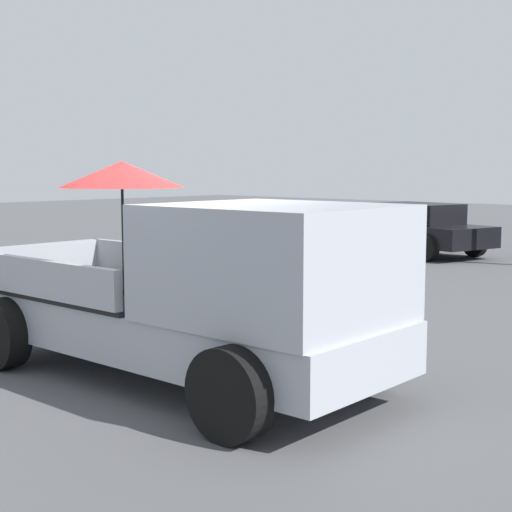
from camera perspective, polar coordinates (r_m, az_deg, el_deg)
The scene contains 3 objects.
ground_plane at distance 8.26m, azimuth -6.18°, elevation -9.11°, with size 80.00×80.00×0.00m, color #4C4C4F.
pickup_truck_main at distance 7.71m, azimuth -4.00°, elevation -2.76°, with size 5.10×2.35×2.31m.
parked_sedan_near at distance 20.22m, azimuth 11.71°, elevation 2.24°, with size 4.59×2.69×1.33m.
Camera 1 is at (6.01, -5.21, 2.23)m, focal length 53.22 mm.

